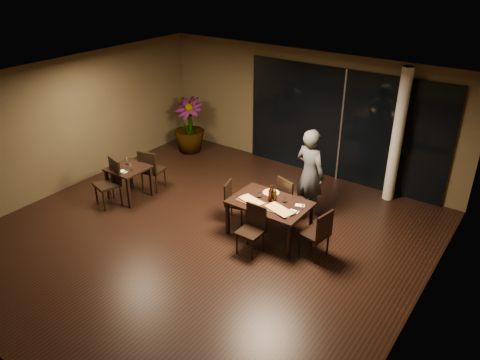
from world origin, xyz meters
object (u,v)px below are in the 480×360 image
at_px(chair_main_far, 289,197).
at_px(potted_plant, 189,126).
at_px(bottle_b, 275,195).
at_px(main_table, 270,205).
at_px(chair_main_right, 319,232).
at_px(chair_main_near, 253,227).
at_px(chair_main_left, 233,199).
at_px(chair_side_far, 151,168).
at_px(chair_side_near, 111,180).
at_px(bottle_c, 272,192).
at_px(diner, 310,174).
at_px(bottle_a, 270,194).
at_px(side_table, 129,173).

height_order(chair_main_far, potted_plant, potted_plant).
height_order(potted_plant, bottle_b, potted_plant).
height_order(main_table, chair_main_far, chair_main_far).
xyz_separation_m(main_table, chair_main_right, (1.11, -0.10, -0.14)).
distance_m(chair_main_far, bottle_b, 0.75).
bearing_deg(chair_main_near, chair_main_left, 145.44).
bearing_deg(chair_side_far, chair_main_left, 167.50).
height_order(chair_main_far, chair_side_far, chair_side_far).
bearing_deg(chair_side_near, chair_main_near, 20.51).
distance_m(main_table, bottle_b, 0.24).
xyz_separation_m(main_table, chair_main_far, (0.02, 0.71, -0.13)).
xyz_separation_m(chair_main_left, bottle_c, (0.89, 0.09, 0.41)).
distance_m(diner, bottle_b, 1.10).
bearing_deg(bottle_b, chair_main_near, -94.88).
distance_m(chair_main_right, diner, 1.57).
bearing_deg(bottle_b, bottle_a, -167.43).
height_order(chair_side_near, bottle_b, bottle_b).
distance_m(side_table, bottle_a, 3.44).
xyz_separation_m(potted_plant, bottle_b, (4.15, -2.28, 0.15)).
bearing_deg(chair_main_far, chair_main_near, 108.01).
relative_size(chair_main_near, chair_side_near, 0.89).
height_order(chair_main_near, chair_main_right, chair_main_right).
relative_size(side_table, chair_main_near, 0.86).
height_order(chair_main_near, chair_main_left, chair_main_near).
bearing_deg(bottle_c, main_table, -75.96).
relative_size(chair_main_far, bottle_a, 2.95).
bearing_deg(chair_main_right, chair_side_far, -81.12).
bearing_deg(side_table, bottle_b, 9.04).
relative_size(chair_side_far, bottle_c, 3.50).
xyz_separation_m(chair_main_left, chair_side_near, (-2.59, -0.98, 0.10)).
bearing_deg(chair_main_right, potted_plant, -104.47).
distance_m(chair_side_far, potted_plant, 2.44).
bearing_deg(chair_main_far, chair_side_near, 42.82).
bearing_deg(side_table, main_table, 8.37).
distance_m(chair_side_near, bottle_c, 3.65).
bearing_deg(chair_side_far, main_table, 166.46).
xyz_separation_m(side_table, bottle_a, (3.38, 0.53, 0.29)).
height_order(side_table, chair_side_near, chair_side_near).
xyz_separation_m(chair_main_near, chair_main_right, (1.09, 0.52, 0.02)).
distance_m(bottle_a, bottle_b, 0.10).
relative_size(side_table, bottle_a, 2.42).
distance_m(bottle_a, bottle_c, 0.12).
relative_size(chair_main_left, bottle_a, 2.62).
height_order(side_table, diner, diner).
bearing_deg(chair_main_left, chair_side_near, 93.65).
distance_m(chair_main_far, chair_main_left, 1.15).
xyz_separation_m(chair_main_far, bottle_c, (-0.06, -0.57, 0.35)).
distance_m(chair_side_far, chair_side_near, 0.99).
bearing_deg(diner, chair_main_far, 76.02).
distance_m(potted_plant, bottle_b, 4.73).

